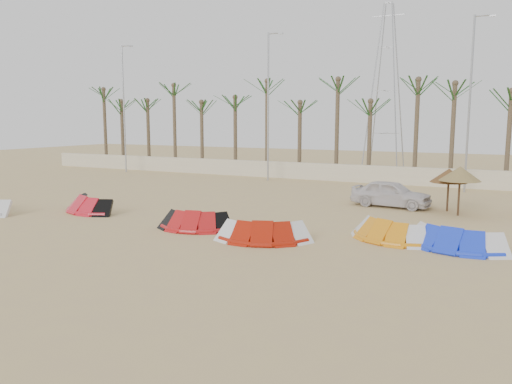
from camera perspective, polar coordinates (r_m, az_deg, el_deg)
The scene contains 15 objects.
ground at distance 18.28m, azimuth -8.52°, elevation -6.45°, with size 120.00×120.00×0.00m, color tan.
boundary_wall at distance 38.04m, azimuth 10.88°, elevation 2.12°, with size 60.00×0.30×1.30m, color beige.
palm_line at distance 39.15m, azimuth 12.67°, elevation 10.73°, with size 52.00×4.00×7.70m.
lamp_a at distance 45.81m, azimuth -14.83°, elevation 9.42°, with size 1.25×0.14×11.00m.
lamp_b at distance 38.06m, azimuth 1.44°, elevation 9.98°, with size 1.25×0.14×11.00m.
lamp_c at distance 34.51m, azimuth 23.29°, elevation 9.50°, with size 1.25×0.14×11.00m.
pylon at distance 43.66m, azimuth 14.27°, elevation 1.92°, with size 3.00×3.00×14.00m, color #A5A8AD, non-canonical shape.
kite_red_left at distance 26.74m, azimuth -18.04°, elevation -1.18°, with size 4.00×2.58×0.90m.
kite_red_mid at distance 21.42m, azimuth -6.56°, elevation -3.10°, with size 3.42×2.10×0.90m.
kite_red_right at distance 19.31m, azimuth 1.25°, elevation -4.29°, with size 3.89×2.55×0.90m.
kite_orange at distance 20.09m, azimuth 14.93°, elevation -4.08°, with size 3.66×2.60×0.90m.
kite_blue at distance 19.54m, azimuth 21.81°, elevation -4.73°, with size 3.85×2.30×0.90m.
parasol_left at distance 26.99m, azimuth 21.18°, elevation 1.76°, with size 1.86×1.86×2.18m.
parasol_mid at distance 25.90m, azimuth 22.30°, elevation 1.95°, with size 1.96×1.96×2.40m.
car at distance 27.55m, azimuth 15.18°, elevation -0.18°, with size 1.68×4.18×1.42m, color silver.
Camera 1 is at (10.24, -14.42, 4.61)m, focal length 35.00 mm.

